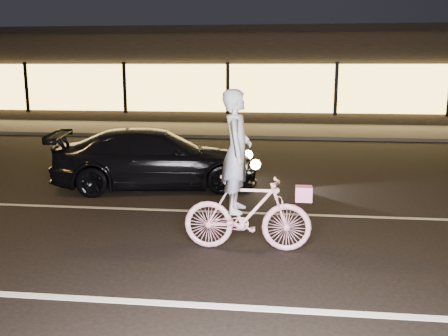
# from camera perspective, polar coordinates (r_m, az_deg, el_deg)

# --- Properties ---
(ground) EXTENTS (90.00, 90.00, 0.00)m
(ground) POSITION_cam_1_polar(r_m,az_deg,el_deg) (7.27, -12.81, -9.08)
(ground) COLOR black
(ground) RESTS_ON ground
(lane_stripe_near) EXTENTS (60.00, 0.12, 0.01)m
(lane_stripe_near) POSITION_cam_1_polar(r_m,az_deg,el_deg) (5.99, -17.70, -13.93)
(lane_stripe_near) COLOR silver
(lane_stripe_near) RESTS_ON ground
(lane_stripe_far) EXTENTS (60.00, 0.10, 0.01)m
(lane_stripe_far) POSITION_cam_1_polar(r_m,az_deg,el_deg) (9.08, -8.61, -4.70)
(lane_stripe_far) COLOR gray
(lane_stripe_far) RESTS_ON ground
(sidewalk) EXTENTS (30.00, 4.00, 0.12)m
(sidewalk) POSITION_cam_1_polar(r_m,az_deg,el_deg) (19.69, -0.16, 4.39)
(sidewalk) COLOR #383533
(sidewalk) RESTS_ON ground
(storefront) EXTENTS (25.40, 8.42, 4.20)m
(storefront) POSITION_cam_1_polar(r_m,az_deg,el_deg) (25.47, 1.49, 10.73)
(storefront) COLOR black
(storefront) RESTS_ON ground
(cyclist) EXTENTS (1.77, 0.61, 2.23)m
(cyclist) POSITION_cam_1_polar(r_m,az_deg,el_deg) (6.87, 2.37, -3.07)
(cyclist) COLOR #DF336B
(cyclist) RESTS_ON ground
(sedan) EXTENTS (4.52, 2.56, 1.24)m
(sedan) POSITION_cam_1_polar(r_m,az_deg,el_deg) (10.59, -7.75, 1.08)
(sedan) COLOR black
(sedan) RESTS_ON ground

